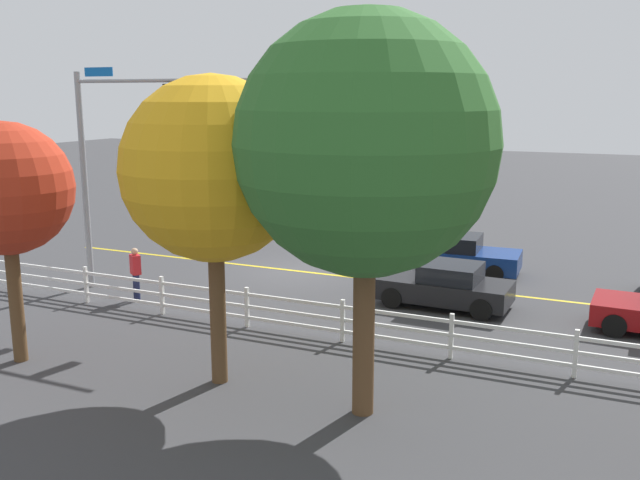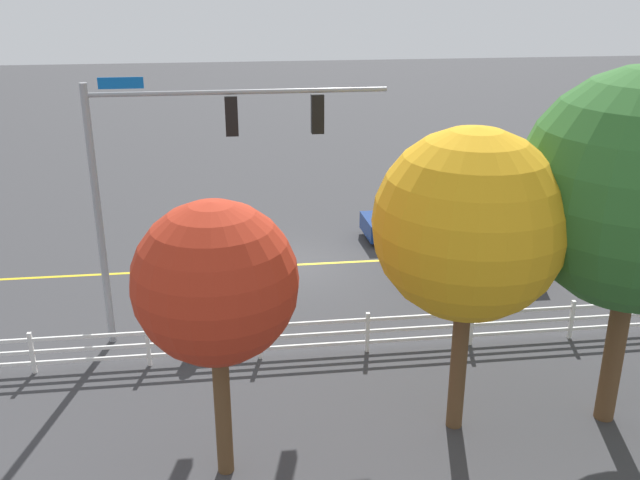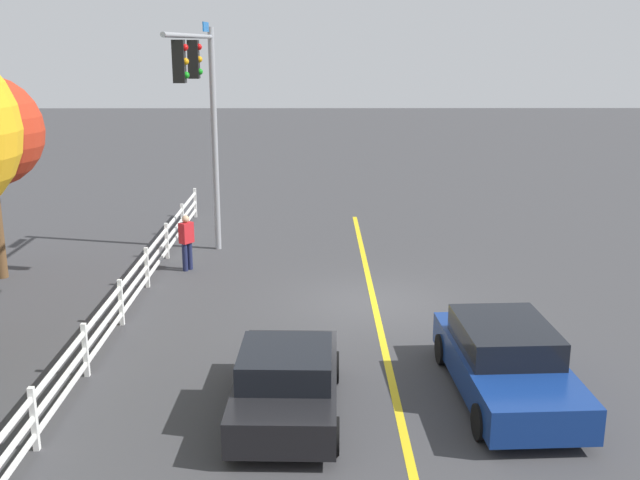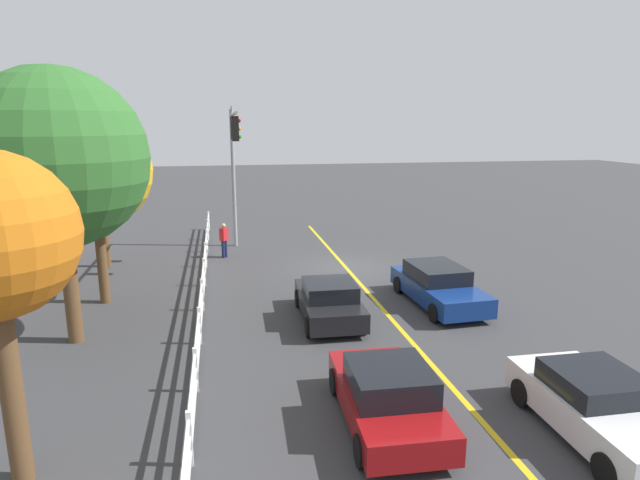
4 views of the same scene
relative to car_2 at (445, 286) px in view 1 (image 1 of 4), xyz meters
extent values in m
plane|color=#38383A|center=(6.13, -2.07, -0.65)|extent=(120.00, 120.00, 0.00)
cube|color=gold|center=(2.13, -2.07, -0.65)|extent=(28.00, 0.16, 0.01)
cylinder|color=gray|center=(11.50, 2.70, 2.90)|extent=(0.20, 0.20, 7.11)
cylinder|color=gray|center=(7.72, 2.70, 6.16)|extent=(7.56, 0.12, 0.12)
cube|color=#0C59B2|center=(10.60, 2.72, 6.44)|extent=(1.10, 0.03, 0.28)
cube|color=black|center=(7.94, 2.70, 5.56)|extent=(0.32, 0.28, 1.00)
sphere|color=red|center=(7.94, 2.55, 5.88)|extent=(0.17, 0.17, 0.17)
sphere|color=orange|center=(7.94, 2.55, 5.56)|extent=(0.17, 0.17, 0.17)
sphere|color=#148C19|center=(7.94, 2.55, 5.24)|extent=(0.17, 0.17, 0.17)
cube|color=black|center=(5.74, 2.70, 5.56)|extent=(0.32, 0.28, 1.00)
sphere|color=red|center=(5.74, 2.55, 5.88)|extent=(0.17, 0.17, 0.17)
sphere|color=orange|center=(5.74, 2.55, 5.56)|extent=(0.17, 0.17, 0.17)
sphere|color=#148C19|center=(5.74, 2.55, 5.24)|extent=(0.17, 0.17, 0.17)
cylinder|color=black|center=(-4.84, 0.84, -0.33)|extent=(0.65, 0.24, 0.64)
cylinder|color=black|center=(-4.90, -0.90, -0.33)|extent=(0.65, 0.24, 0.64)
cube|color=black|center=(0.05, 0.00, -0.12)|extent=(4.06, 1.93, 0.63)
cube|color=black|center=(-0.15, 0.00, 0.45)|extent=(1.78, 1.69, 0.52)
cylinder|color=black|center=(1.43, 0.81, -0.33)|extent=(0.65, 0.24, 0.64)
cylinder|color=black|center=(1.38, -0.89, -0.33)|extent=(0.65, 0.24, 0.64)
cylinder|color=black|center=(-1.29, 0.89, -0.33)|extent=(0.65, 0.24, 0.64)
cylinder|color=black|center=(-1.34, -0.81, -0.33)|extent=(0.65, 0.24, 0.64)
cube|color=navy|center=(0.74, -4.20, -0.10)|extent=(4.74, 2.11, 0.66)
cube|color=black|center=(0.97, -4.19, 0.50)|extent=(2.36, 1.81, 0.54)
cylinder|color=black|center=(-0.80, -5.16, -0.33)|extent=(0.65, 0.25, 0.64)
cylinder|color=black|center=(-0.88, -3.39, -0.33)|extent=(0.65, 0.25, 0.64)
cylinder|color=black|center=(2.36, -5.01, -0.33)|extent=(0.65, 0.25, 0.64)
cylinder|color=black|center=(2.28, -3.24, -0.33)|extent=(0.65, 0.25, 0.64)
cylinder|color=#191E3F|center=(9.17, 3.26, -0.23)|extent=(0.16, 0.16, 0.85)
cylinder|color=#191E3F|center=(9.01, 3.38, -0.23)|extent=(0.16, 0.16, 0.85)
cube|color=red|center=(9.09, 3.32, 0.51)|extent=(0.48, 0.45, 0.62)
sphere|color=tan|center=(9.09, 3.32, 0.93)|extent=(0.22, 0.22, 0.22)
cube|color=white|center=(-4.09, 4.17, -0.08)|extent=(0.10, 0.10, 1.15)
cube|color=white|center=(-1.20, 4.17, -0.08)|extent=(0.10, 0.10, 1.15)
cube|color=white|center=(1.69, 4.17, -0.08)|extent=(0.10, 0.10, 1.15)
cube|color=white|center=(4.58, 4.17, -0.08)|extent=(0.10, 0.10, 1.15)
cube|color=white|center=(7.46, 4.17, -0.08)|extent=(0.10, 0.10, 1.15)
cube|color=white|center=(10.35, 4.17, -0.08)|extent=(0.10, 0.10, 1.15)
cube|color=white|center=(13.24, 4.17, -0.08)|extent=(0.10, 0.10, 1.15)
cube|color=white|center=(3.13, 4.17, 0.30)|extent=(26.00, 0.06, 0.09)
cube|color=white|center=(3.13, 4.17, -0.05)|extent=(26.00, 0.06, 0.09)
cube|color=white|center=(3.13, 4.17, -0.37)|extent=(26.00, 0.06, 0.09)
cylinder|color=brown|center=(8.39, 8.62, 0.89)|extent=(0.33, 0.33, 3.08)
sphere|color=#B22D19|center=(8.39, 8.62, 3.60)|extent=(3.13, 3.13, 3.13)
cylinder|color=brown|center=(3.25, 7.71, 1.02)|extent=(0.36, 0.36, 3.34)
sphere|color=gold|center=(3.25, 7.71, 4.19)|extent=(4.00, 4.00, 4.00)
cylinder|color=brown|center=(-0.28, 7.86, 1.13)|extent=(0.44, 0.44, 3.57)
sphere|color=#2D6628|center=(-0.28, 7.86, 4.82)|extent=(5.07, 5.07, 5.07)
camera|label=1|loc=(-4.91, 20.32, 5.74)|focal=39.09mm
camera|label=2|loc=(8.00, 20.76, 9.00)|focal=39.77mm
camera|label=3|loc=(-12.53, -0.53, 6.00)|focal=42.06mm
camera|label=4|loc=(-16.18, 3.40, 5.80)|focal=29.42mm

